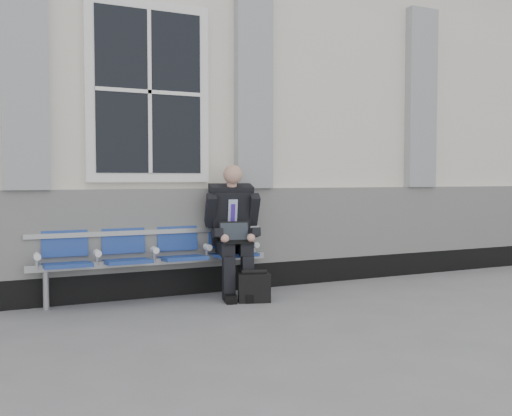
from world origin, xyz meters
name	(u,v)px	position (x,y,z in m)	size (l,w,h in m)	color
ground	(153,333)	(0.00, 0.00, 0.00)	(70.00, 70.00, 0.00)	slate
station_building	(86,113)	(-0.02, 3.47, 2.22)	(14.40, 4.40, 4.49)	silver
bench	(153,249)	(0.35, 1.32, 0.55)	(2.60, 0.47, 0.91)	#9EA0A3
businessman	(233,225)	(1.23, 1.19, 0.79)	(0.64, 0.86, 1.47)	black
briefcase	(254,287)	(1.29, 0.75, 0.16)	(0.37, 0.24, 0.35)	black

